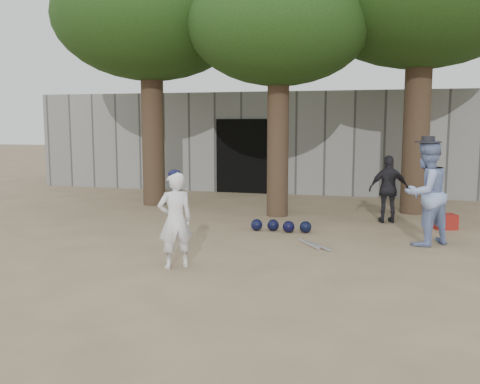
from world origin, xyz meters
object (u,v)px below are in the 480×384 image
(boy_player, at_px, (175,220))
(spectator_blue, at_px, (426,193))
(red_bag, at_px, (445,222))
(spectator_dark, at_px, (389,189))

(boy_player, distance_m, spectator_blue, 4.39)
(boy_player, relative_size, red_bag, 3.36)
(boy_player, height_order, spectator_dark, spectator_dark)
(spectator_dark, xyz_separation_m, red_bag, (1.10, -0.43, -0.56))
(spectator_dark, relative_size, red_bag, 3.39)
(spectator_dark, height_order, red_bag, spectator_dark)
(boy_player, relative_size, spectator_dark, 0.99)
(spectator_blue, distance_m, spectator_dark, 2.10)
(boy_player, bearing_deg, spectator_blue, 177.91)
(spectator_blue, bearing_deg, red_bag, -150.89)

